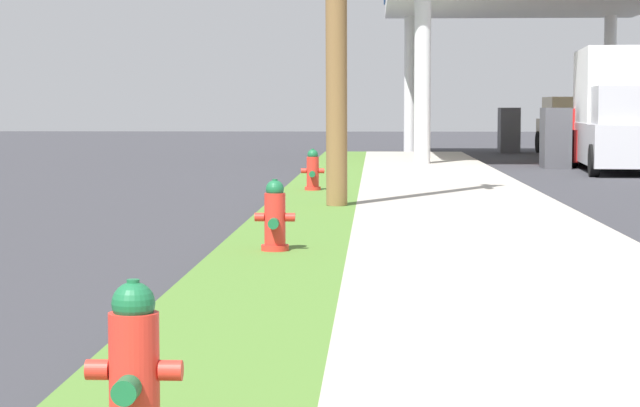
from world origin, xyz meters
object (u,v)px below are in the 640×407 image
truck_tan_on_apron (578,128)px  fire_hydrant_second (275,219)px  car_red_by_near_pump (589,139)px  fire_hydrant_nearest (134,376)px  fire_hydrant_third (313,172)px  truck_silver_at_forecourt (621,112)px

truck_tan_on_apron → fire_hydrant_second: bearing=-105.4°
car_red_by_near_pump → truck_tan_on_apron: (0.89, 7.12, 0.19)m
fire_hydrant_nearest → truck_tan_on_apron: size_ratio=0.14×
fire_hydrant_second → car_red_by_near_pump: car_red_by_near_pump is taller
car_red_by_near_pump → fire_hydrant_third: bearing=-119.7°
fire_hydrant_second → car_red_by_near_pump: (7.04, 21.68, 0.28)m
truck_silver_at_forecourt → truck_tan_on_apron: bearing=86.4°
fire_hydrant_second → fire_hydrant_third: (-0.08, 9.20, 0.00)m
fire_hydrant_nearest → fire_hydrant_third: (-0.07, 16.51, 0.00)m
fire_hydrant_third → truck_silver_at_forecourt: 11.85m
fire_hydrant_third → truck_tan_on_apron: size_ratio=0.14×
car_red_by_near_pump → fire_hydrant_nearest: bearing=-103.7°
fire_hydrant_third → truck_silver_at_forecourt: (7.35, 9.23, 1.04)m
fire_hydrant_nearest → truck_silver_at_forecourt: (7.28, 25.74, 1.04)m
fire_hydrant_nearest → car_red_by_near_pump: size_ratio=0.16×
truck_tan_on_apron → car_red_by_near_pump: bearing=-97.1°
truck_silver_at_forecourt → fire_hydrant_third: bearing=-128.5°
fire_hydrant_second → car_red_by_near_pump: bearing=72.0°
fire_hydrant_second → fire_hydrant_third: size_ratio=1.00×
fire_hydrant_nearest → fire_hydrant_third: same height
car_red_by_near_pump → fire_hydrant_second: bearing=-108.0°
fire_hydrant_third → car_red_by_near_pump: car_red_by_near_pump is taller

